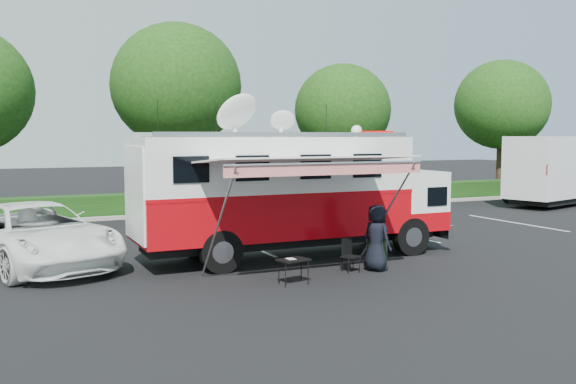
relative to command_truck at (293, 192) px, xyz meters
name	(u,v)px	position (x,y,z in m)	size (l,w,h in m)	color
ground_plane	(295,257)	(0.08, 0.00, -1.95)	(120.00, 120.00, 0.00)	black
back_border	(201,106)	(1.23, 12.90, 3.06)	(60.00, 6.14, 8.87)	#9E998E
stall_lines	(243,243)	(-0.42, 3.00, -1.94)	(24.12, 5.50, 0.01)	silver
command_truck	(293,192)	(0.00, 0.00, 0.00)	(9.47, 2.60, 4.55)	black
awning	(308,162)	(-0.85, -2.70, 0.98)	(5.17, 2.67, 3.12)	silver
white_suv	(37,267)	(-6.95, 1.72, -1.95)	(2.91, 6.31, 1.75)	white
person	(376,270)	(1.24, -2.59, -1.95)	(0.86, 0.56, 1.76)	black
folding_table	(293,261)	(-1.45, -3.11, -1.37)	(0.83, 0.67, 0.63)	black
folding_chair	(349,252)	(0.52, -2.39, -1.43)	(0.54, 0.58, 0.88)	black
trash_bin	(378,253)	(1.42, -2.38, -1.52)	(0.57, 0.57, 0.85)	black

